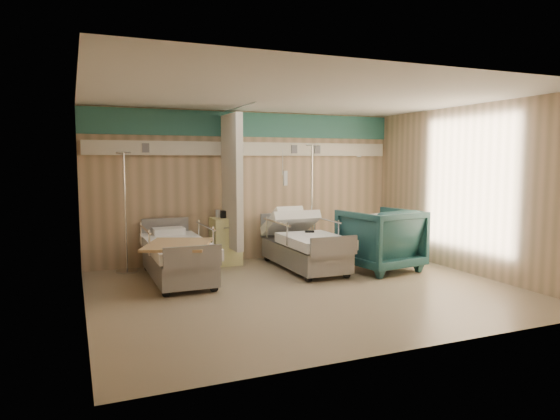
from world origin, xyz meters
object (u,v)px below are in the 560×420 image
at_px(bedside_cabinet, 226,241).
at_px(visitor_armchair, 380,239).
at_px(bed_right, 304,251).
at_px(iv_stand_left, 126,248).
at_px(iv_stand_right, 312,236).
at_px(bed_left, 178,261).

height_order(bedside_cabinet, visitor_armchair, visitor_armchair).
bearing_deg(bed_right, iv_stand_left, 162.27).
height_order(bed_right, iv_stand_left, iv_stand_left).
relative_size(visitor_armchair, iv_stand_left, 0.58).
bearing_deg(iv_stand_right, visitor_armchair, -63.23).
bearing_deg(bed_right, visitor_armchair, -27.09).
xyz_separation_m(bed_right, iv_stand_right, (0.50, 0.72, 0.13)).
distance_m(bedside_cabinet, iv_stand_left, 1.73).
distance_m(bed_right, iv_stand_left, 3.03).
relative_size(bedside_cabinet, iv_stand_left, 0.42).
height_order(iv_stand_right, iv_stand_left, iv_stand_right).
distance_m(bedside_cabinet, visitor_armchair, 2.76).
bearing_deg(iv_stand_right, bed_left, -165.01).
xyz_separation_m(bed_left, visitor_armchair, (3.37, -0.60, 0.22)).
height_order(bedside_cabinet, iv_stand_left, iv_stand_left).
bearing_deg(iv_stand_left, iv_stand_right, -3.37).
height_order(bed_left, iv_stand_right, iv_stand_right).
relative_size(bed_right, iv_stand_left, 1.06).
distance_m(bed_right, iv_stand_right, 0.89).
bearing_deg(iv_stand_left, bed_left, -53.42).
relative_size(bed_right, bedside_cabinet, 2.54).
relative_size(visitor_armchair, iv_stand_right, 0.54).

